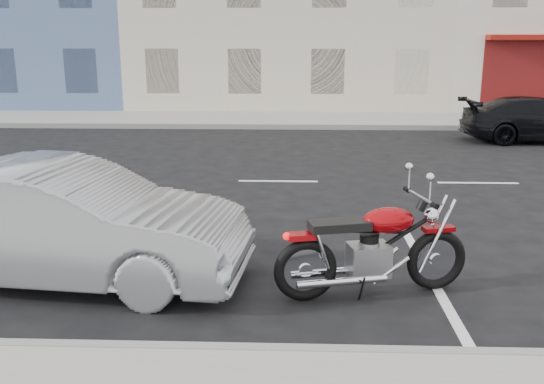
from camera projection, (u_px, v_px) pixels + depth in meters
The scene contains 6 objects.
ground at pixel (377, 182), 12.17m from camera, with size 120.00×120.00×0.00m, color black.
sidewalk_far at pixel (198, 119), 20.75m from camera, with size 80.00×3.40×0.15m, color gray.
curb_far at pixel (189, 126), 19.10m from camera, with size 80.00×0.12×0.16m, color gray.
motorcycle at pixel (439, 246), 6.93m from camera, with size 2.24×0.90×1.14m.
sedan_silver at pixel (63, 223), 7.12m from camera, with size 1.52×4.36×1.44m, color #95979C.
car_far at pixel (540, 119), 16.69m from camera, with size 1.72×4.22×1.23m, color black.
Camera 1 is at (-1.68, -11.90, 2.86)m, focal length 40.00 mm.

